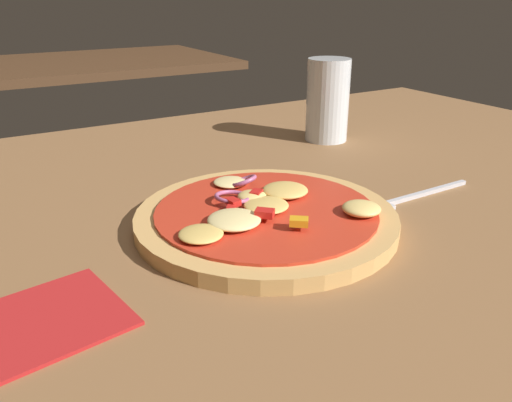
{
  "coord_description": "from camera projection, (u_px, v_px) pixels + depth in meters",
  "views": [
    {
      "loc": [
        -0.27,
        -0.39,
        0.25
      ],
      "look_at": [
        -0.01,
        0.04,
        0.05
      ],
      "focal_mm": 36.4,
      "sensor_mm": 36.0,
      "label": 1
    }
  ],
  "objects": [
    {
      "name": "napkin",
      "position": [
        48.0,
        319.0,
        0.38
      ],
      "size": [
        0.12,
        0.11,
        0.0
      ],
      "color": "#B21E1E",
      "rests_on": "dining_table"
    },
    {
      "name": "pizza",
      "position": [
        266.0,
        216.0,
        0.53
      ],
      "size": [
        0.27,
        0.27,
        0.03
      ],
      "color": "tan",
      "rests_on": "dining_table"
    },
    {
      "name": "background_table",
      "position": [
        109.0,
        63.0,
        1.77
      ],
      "size": [
        0.76,
        0.59,
        0.03
      ],
      "color": "#4C301C",
      "rests_on": "ground"
    },
    {
      "name": "dining_table",
      "position": [
        289.0,
        243.0,
        0.53
      ],
      "size": [
        1.38,
        1.05,
        0.03
      ],
      "color": "brown",
      "rests_on": "ground"
    },
    {
      "name": "beer_glass",
      "position": [
        327.0,
        104.0,
        0.81
      ],
      "size": [
        0.07,
        0.07,
        0.13
      ],
      "color": "silver",
      "rests_on": "dining_table"
    },
    {
      "name": "fork",
      "position": [
        409.0,
        199.0,
        0.59
      ],
      "size": [
        0.19,
        0.02,
        0.0
      ],
      "color": "silver",
      "rests_on": "dining_table"
    }
  ]
}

